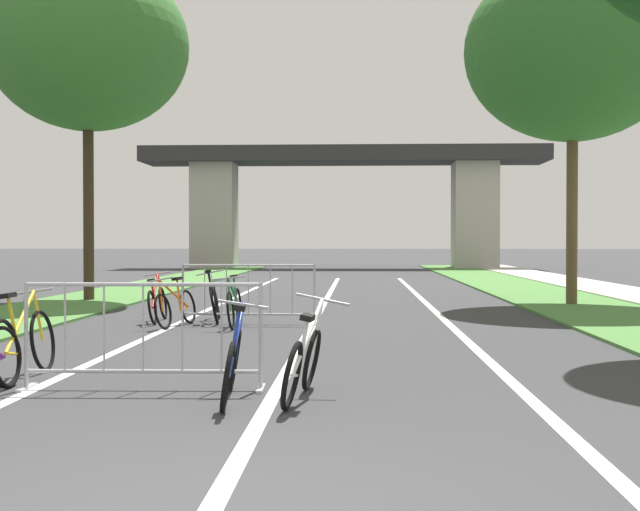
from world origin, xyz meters
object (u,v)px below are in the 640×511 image
(tree_left_cypress_far, at_px, (88,46))
(crowd_barrier_second, at_px, (248,295))
(bicycle_yellow_2, at_px, (25,343))
(bicycle_white_7, at_px, (303,363))
(bicycle_red_3, at_px, (157,303))
(bicycle_orange_6, at_px, (175,306))
(tree_right_oak_near, at_px, (573,50))
(bicycle_green_4, at_px, (235,306))
(bicycle_blue_1, at_px, (232,363))
(crowd_barrier_nearest, at_px, (143,337))
(bicycle_black_5, at_px, (214,301))

(tree_left_cypress_far, relative_size, crowd_barrier_second, 3.45)
(bicycle_yellow_2, xyz_separation_m, bicycle_white_7, (3.00, -1.04, -0.04))
(bicycle_red_3, bearing_deg, bicycle_orange_6, -61.93)
(tree_right_oak_near, height_order, bicycle_red_3, tree_right_oak_near)
(bicycle_yellow_2, relative_size, bicycle_green_4, 1.04)
(bicycle_blue_1, bearing_deg, crowd_barrier_nearest, 144.90)
(tree_right_oak_near, bearing_deg, crowd_barrier_second, -145.53)
(bicycle_yellow_2, height_order, bicycle_black_5, bicycle_black_5)
(crowd_barrier_nearest, distance_m, bicycle_red_3, 7.02)
(bicycle_green_4, relative_size, bicycle_white_7, 1.04)
(crowd_barrier_nearest, relative_size, bicycle_yellow_2, 1.36)
(tree_left_cypress_far, relative_size, crowd_barrier_nearest, 3.45)
(crowd_barrier_nearest, xyz_separation_m, bicycle_green_4, (0.01, 6.02, -0.16))
(bicycle_black_5, height_order, bicycle_orange_6, bicycle_black_5)
(bicycle_black_5, bearing_deg, tree_left_cypress_far, 120.46)
(bicycle_blue_1, height_order, bicycle_yellow_2, bicycle_yellow_2)
(crowd_barrier_nearest, distance_m, bicycle_yellow_2, 1.51)
(tree_right_oak_near, bearing_deg, crowd_barrier_nearest, -121.89)
(bicycle_blue_1, xyz_separation_m, bicycle_yellow_2, (-2.36, 1.10, 0.03))
(tree_right_oak_near, bearing_deg, bicycle_orange_6, -147.49)
(tree_right_oak_near, distance_m, bicycle_blue_1, 14.10)
(crowd_barrier_nearest, height_order, bicycle_orange_6, crowd_barrier_nearest)
(crowd_barrier_nearest, bearing_deg, bicycle_blue_1, -30.07)
(bicycle_green_4, xyz_separation_m, bicycle_orange_6, (-1.01, 0.02, -0.02))
(tree_left_cypress_far, bearing_deg, bicycle_yellow_2, -75.31)
(bicycle_green_4, height_order, bicycle_white_7, bicycle_white_7)
(bicycle_red_3, bearing_deg, bicycle_black_5, 1.53)
(tree_left_cypress_far, relative_size, bicycle_blue_1, 4.98)
(bicycle_red_3, bearing_deg, bicycle_green_4, -32.58)
(crowd_barrier_second, relative_size, bicycle_orange_6, 1.45)
(crowd_barrier_second, xyz_separation_m, bicycle_blue_1, (0.77, -7.02, -0.17))
(crowd_barrier_second, distance_m, bicycle_green_4, 0.50)
(bicycle_orange_6, relative_size, bicycle_white_7, 1.02)
(bicycle_red_3, height_order, bicycle_orange_6, bicycle_red_3)
(tree_right_oak_near, xyz_separation_m, bicycle_orange_6, (-7.88, -5.02, -5.37))
(tree_left_cypress_far, distance_m, bicycle_white_7, 14.87)
(bicycle_yellow_2, relative_size, bicycle_orange_6, 1.07)
(bicycle_green_4, distance_m, bicycle_black_5, 1.06)
(tree_right_oak_near, relative_size, bicycle_black_5, 4.56)
(crowd_barrier_nearest, height_order, bicycle_red_3, crowd_barrier_nearest)
(tree_left_cypress_far, height_order, bicycle_red_3, tree_left_cypress_far)
(tree_left_cypress_far, distance_m, crowd_barrier_second, 9.00)
(bicycle_green_4, bearing_deg, bicycle_black_5, -62.72)
(tree_right_oak_near, bearing_deg, bicycle_white_7, -114.59)
(bicycle_blue_1, bearing_deg, bicycle_black_5, 95.89)
(crowd_barrier_second, bearing_deg, bicycle_white_7, -78.53)
(bicycle_yellow_2, xyz_separation_m, bicycle_orange_6, (0.40, 5.49, -0.04))
(bicycle_yellow_2, relative_size, bicycle_black_5, 1.03)
(bicycle_blue_1, xyz_separation_m, bicycle_black_5, (-1.45, 7.50, 0.02))
(crowd_barrier_second, xyz_separation_m, bicycle_yellow_2, (-1.59, -5.91, -0.14))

